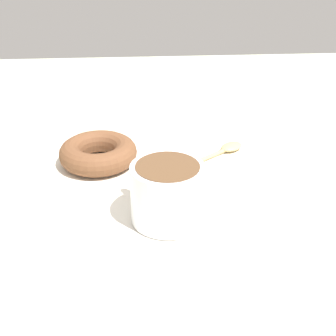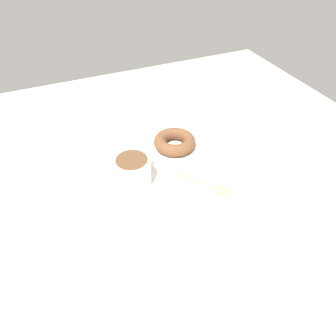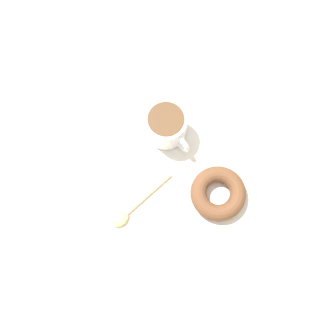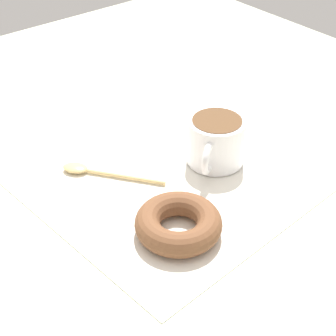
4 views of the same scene
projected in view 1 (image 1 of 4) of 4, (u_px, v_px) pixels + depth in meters
The scene contains 5 objects.
ground_plane at pixel (180, 184), 62.18cm from camera, with size 120.00×120.00×2.00cm, color beige.
napkin at pixel (168, 183), 60.19cm from camera, with size 34.37×34.37×0.30cm, color white.
coffee_cup at pixel (167, 191), 51.30cm from camera, with size 9.98×8.17×6.75cm.
donut at pixel (98, 153), 63.91cm from camera, with size 10.67×10.67×3.14cm, color brown.
spoon at pixel (220, 151), 66.89cm from camera, with size 10.01×12.93×0.90cm.
Camera 1 is at (53.39, -5.36, 30.53)cm, focal length 50.00 mm.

